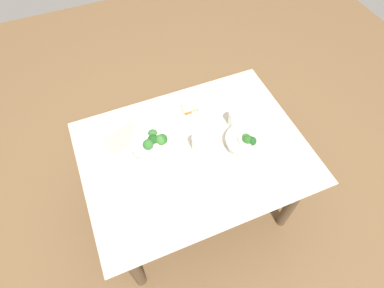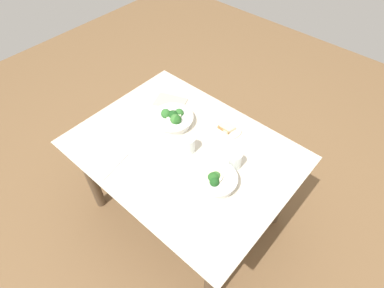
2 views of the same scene
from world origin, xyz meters
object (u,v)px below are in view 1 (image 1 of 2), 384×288
at_px(broccoli_bowl_near, 246,141).
at_px(water_glass_side, 234,118).
at_px(broccoli_bowl_far, 154,143).
at_px(fork_by_far_bowl, 216,111).
at_px(fork_by_near_bowl, 127,223).
at_px(water_glass_center, 198,143).
at_px(table_knife_left, 184,217).
at_px(napkin_folded_upper, 123,137).
at_px(bread_side_plate, 189,110).

height_order(broccoli_bowl_near, water_glass_side, water_glass_side).
bearing_deg(broccoli_bowl_far, water_glass_side, -2.38).
xyz_separation_m(fork_by_far_bowl, fork_by_near_bowl, (-0.72, -0.50, 0.00)).
relative_size(water_glass_center, fork_by_near_bowl, 1.23).
distance_m(broccoli_bowl_near, table_knife_left, 0.57).
height_order(water_glass_center, table_knife_left, water_glass_center).
height_order(broccoli_bowl_near, water_glass_center, water_glass_center).
distance_m(broccoli_bowl_far, broccoli_bowl_near, 0.53).
xyz_separation_m(water_glass_center, table_knife_left, (-0.23, -0.37, -0.05)).
distance_m(water_glass_center, water_glass_side, 0.29).
distance_m(water_glass_side, table_knife_left, 0.68).
relative_size(fork_by_near_bowl, napkin_folded_upper, 0.41).
height_order(broccoli_bowl_near, fork_by_far_bowl, broccoli_bowl_near).
height_order(broccoli_bowl_far, napkin_folded_upper, broccoli_bowl_far).
height_order(water_glass_center, fork_by_far_bowl, water_glass_center).
bearing_deg(water_glass_side, fork_by_near_bowl, -154.51).
bearing_deg(broccoli_bowl_near, fork_by_far_bowl, 99.68).
height_order(broccoli_bowl_near, table_knife_left, broccoli_bowl_near).
distance_m(bread_side_plate, water_glass_side, 0.29).
bearing_deg(table_knife_left, broccoli_bowl_near, 109.82).
xyz_separation_m(broccoli_bowl_far, broccoli_bowl_near, (0.50, -0.19, -0.00)).
bearing_deg(bread_side_plate, table_knife_left, -114.19).
distance_m(bread_side_plate, fork_by_far_bowl, 0.17).
height_order(broccoli_bowl_far, water_glass_center, water_glass_center).
xyz_separation_m(broccoli_bowl_near, table_knife_left, (-0.50, -0.28, -0.04)).
distance_m(bread_side_plate, water_glass_center, 0.30).
distance_m(water_glass_side, napkin_folded_upper, 0.68).
bearing_deg(napkin_folded_upper, table_knife_left, -75.76).
height_order(bread_side_plate, fork_by_far_bowl, bread_side_plate).
height_order(water_glass_side, fork_by_far_bowl, water_glass_side).
relative_size(water_glass_side, fork_by_near_bowl, 1.22).
bearing_deg(fork_by_far_bowl, water_glass_side, 165.29).
relative_size(broccoli_bowl_far, napkin_folded_upper, 1.28).
height_order(fork_by_far_bowl, napkin_folded_upper, napkin_folded_upper).
bearing_deg(bread_side_plate, broccoli_bowl_near, -61.34).
distance_m(fork_by_near_bowl, napkin_folded_upper, 0.54).
bearing_deg(water_glass_side, water_glass_center, -162.74).
xyz_separation_m(water_glass_center, fork_by_near_bowl, (-0.51, -0.29, -0.05)).
distance_m(water_glass_center, fork_by_near_bowl, 0.59).
relative_size(water_glass_center, table_knife_left, 0.49).
height_order(fork_by_far_bowl, table_knife_left, same).
bearing_deg(fork_by_near_bowl, water_glass_center, 175.38).
relative_size(broccoli_bowl_near, bread_side_plate, 1.25).
xyz_separation_m(fork_by_far_bowl, napkin_folded_upper, (-0.60, 0.03, 0.00)).
height_order(fork_by_near_bowl, napkin_folded_upper, napkin_folded_upper).
xyz_separation_m(bread_side_plate, water_glass_side, (0.21, -0.20, 0.04)).
bearing_deg(bread_side_plate, water_glass_side, -43.83).
xyz_separation_m(water_glass_center, napkin_folded_upper, (-0.39, 0.24, -0.05)).
bearing_deg(broccoli_bowl_near, water_glass_side, 87.96).
distance_m(broccoli_bowl_near, fork_by_far_bowl, 0.31).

